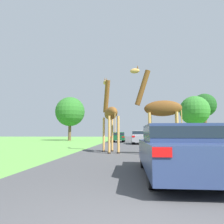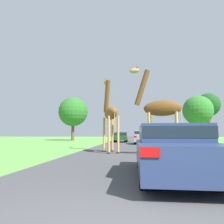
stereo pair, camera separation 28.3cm
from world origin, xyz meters
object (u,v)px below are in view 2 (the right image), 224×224
(car_queue_right, at_px, (141,137))
(tree_far_right, at_px, (73,112))
(car_queue_left, at_px, (121,137))
(giraffe_near_road, at_px, (110,112))
(tree_right_cluster, at_px, (208,106))
(car_lead_maroon, at_px, (172,149))
(giraffe_companion, at_px, (159,108))
(tree_left_edge, at_px, (198,111))

(car_queue_right, height_order, tree_far_right, tree_far_right)
(car_queue_right, height_order, car_queue_left, car_queue_right)
(giraffe_near_road, distance_m, tree_right_cluster, 25.43)
(car_lead_maroon, xyz_separation_m, tree_far_right, (-11.59, 28.36, 4.27))
(car_queue_left, bearing_deg, car_lead_maroon, -82.85)
(giraffe_companion, distance_m, car_lead_maroon, 5.78)
(car_lead_maroon, height_order, tree_far_right, tree_far_right)
(giraffe_companion, xyz_separation_m, car_lead_maroon, (-0.41, -5.47, -1.81))
(tree_left_edge, height_order, tree_far_right, tree_far_right)
(giraffe_companion, height_order, tree_right_cluster, tree_right_cluster)
(tree_right_cluster, bearing_deg, giraffe_near_road, -122.68)
(tree_far_right, bearing_deg, tree_left_edge, -16.02)
(tree_far_right, bearing_deg, giraffe_near_road, -67.04)
(giraffe_near_road, bearing_deg, tree_left_edge, 36.43)
(tree_right_cluster, bearing_deg, giraffe_companion, -115.30)
(car_queue_left, relative_size, tree_far_right, 0.61)
(car_lead_maroon, relative_size, tree_far_right, 0.58)
(tree_left_edge, bearing_deg, tree_right_cluster, 58.27)
(giraffe_near_road, xyz_separation_m, tree_far_right, (-9.09, 21.45, 2.50))
(car_lead_maroon, xyz_separation_m, tree_right_cluster, (11.11, 28.13, 5.02))
(car_lead_maroon, height_order, car_queue_right, car_queue_right)
(car_queue_right, bearing_deg, giraffe_near_road, -102.42)
(giraffe_companion, xyz_separation_m, car_queue_left, (-3.29, 17.50, -1.80))
(tree_left_edge, xyz_separation_m, tree_right_cluster, (3.30, 5.35, 1.41))
(car_queue_left, bearing_deg, tree_left_edge, -1.03)
(giraffe_near_road, distance_m, tree_far_right, 23.43)
(car_lead_maroon, bearing_deg, giraffe_companion, 85.76)
(giraffe_near_road, xyz_separation_m, car_queue_left, (-0.38, 16.07, -1.76))
(giraffe_near_road, distance_m, car_lead_maroon, 7.55)
(giraffe_companion, bearing_deg, tree_far_right, 37.51)
(giraffe_companion, xyz_separation_m, tree_right_cluster, (10.71, 22.66, 3.20))
(tree_right_cluster, height_order, tree_far_right, tree_right_cluster)
(tree_left_edge, relative_size, tree_right_cluster, 0.83)
(car_queue_right, relative_size, tree_left_edge, 0.66)
(giraffe_near_road, bearing_deg, giraffe_companion, -46.75)
(car_lead_maroon, relative_size, car_queue_left, 0.95)
(tree_right_cluster, xyz_separation_m, tree_far_right, (-22.71, 0.22, -0.74))
(giraffe_companion, relative_size, car_queue_left, 1.10)
(giraffe_near_road, relative_size, tree_left_edge, 0.80)
(car_lead_maroon, xyz_separation_m, car_queue_right, (-0.16, 17.56, 0.07))
(car_lead_maroon, distance_m, car_queue_right, 17.56)
(car_queue_left, relative_size, tree_left_edge, 0.72)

